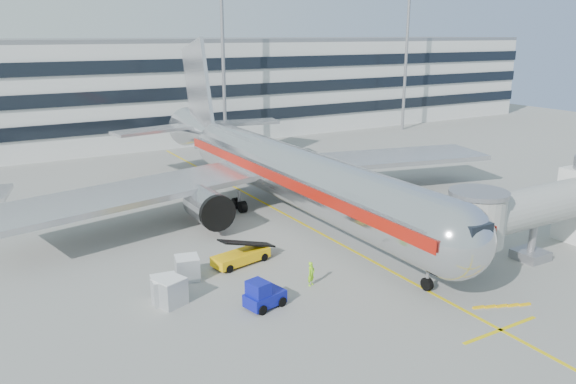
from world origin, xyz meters
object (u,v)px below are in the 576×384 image
cargo_container_front (165,289)px  main_jet (280,168)px  cargo_container_left (170,291)px  ramp_worker (311,274)px  cargo_container_right (187,268)px  baggage_tug (263,296)px  belt_loader (241,256)px

cargo_container_front → main_jet: bearing=39.1°
cargo_container_left → ramp_worker: cargo_container_left is taller
cargo_container_left → cargo_container_front: bearing=108.4°
cargo_container_right → ramp_worker: 8.56m
cargo_container_left → cargo_container_right: (2.26, 2.96, -0.04)m
baggage_tug → cargo_container_front: size_ratio=1.53×
cargo_container_right → cargo_container_front: (-2.42, -2.49, 0.01)m
main_jet → ramp_worker: size_ratio=30.15×
cargo_container_left → cargo_container_front: cargo_container_left is taller
belt_loader → baggage_tug: (-1.81, -6.91, 0.18)m
ramp_worker → baggage_tug: bearing=172.1°
belt_loader → ramp_worker: 6.25m
main_jet → baggage_tug: size_ratio=18.61×
baggage_tug → belt_loader: bearing=75.3°
belt_loader → baggage_tug: size_ratio=1.74×
baggage_tug → cargo_container_front: (-4.97, 3.82, 0.04)m
main_jet → cargo_container_left: main_jet is taller
cargo_container_right → cargo_container_front: bearing=-134.1°
baggage_tug → ramp_worker: (4.30, 1.18, 0.03)m
baggage_tug → cargo_container_right: 6.81m
baggage_tug → cargo_container_right: baggage_tug is taller
cargo_container_front → belt_loader: bearing=24.5°
main_jet → cargo_container_right: main_jet is taller
main_jet → cargo_container_right: size_ratio=27.09×
belt_loader → cargo_container_front: 7.46m
belt_loader → ramp_worker: belt_loader is taller
main_jet → baggage_tug: 19.76m
main_jet → belt_loader: size_ratio=10.68×
baggage_tug → ramp_worker: 4.46m
main_jet → cargo_container_right: 16.84m
cargo_container_right → ramp_worker: (6.85, -5.13, 0.01)m
main_jet → ramp_worker: bearing=-112.2°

